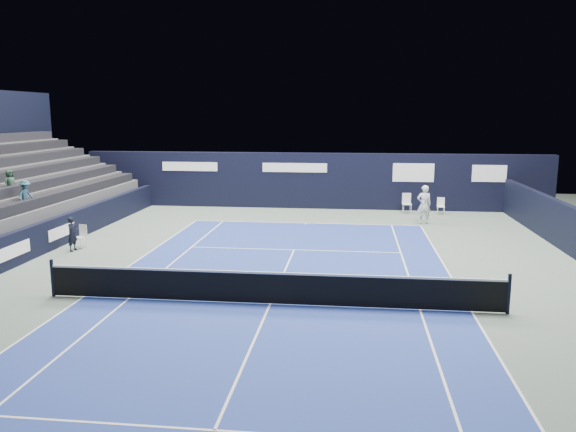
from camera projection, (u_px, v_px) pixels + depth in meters
name	position (u px, v px, depth m)	size (l,w,h in m)	color
ground	(279.00, 283.00, 17.64)	(48.00, 48.00, 0.00)	#57685D
court_surface	(270.00, 304.00, 15.68)	(10.97, 23.77, 0.01)	navy
folding_chair_back_a	(407.00, 200.00, 30.06)	(0.50, 0.53, 1.07)	silver
folding_chair_back_b	(441.00, 205.00, 29.73)	(0.41, 0.40, 0.88)	white
line_judge_chair	(81.00, 235.00, 22.29)	(0.51, 0.50, 0.91)	white
line_judge	(73.00, 234.00, 21.70)	(0.49, 0.32, 1.34)	black
court_markings	(270.00, 304.00, 15.68)	(11.03, 23.83, 0.00)	white
tennis_net	(270.00, 287.00, 15.59)	(12.90, 0.10, 1.10)	black
back_sponsor_wall	(313.00, 181.00, 31.52)	(26.00, 0.63, 3.10)	black
side_barrier_left	(58.00, 232.00, 22.49)	(0.33, 22.00, 1.20)	black
tennis_player	(424.00, 204.00, 27.10)	(0.74, 0.88, 1.87)	white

